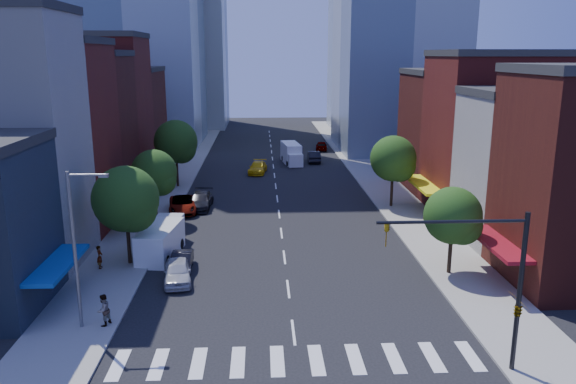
{
  "coord_description": "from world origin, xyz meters",
  "views": [
    {
      "loc": [
        -1.71,
        -28.65,
        15.19
      ],
      "look_at": [
        0.31,
        12.7,
        5.0
      ],
      "focal_mm": 35.0,
      "sensor_mm": 36.0,
      "label": 1
    }
  ],
  "objects_px": {
    "cargo_van_near": "(160,243)",
    "traffic_car_oncoming": "(314,156)",
    "parked_car_third": "(183,205)",
    "traffic_car_far": "(321,146)",
    "parked_car_rear": "(200,201)",
    "box_truck": "(292,154)",
    "parked_car_second": "(182,262)",
    "taxi": "(258,168)",
    "parked_car_front": "(178,271)",
    "pedestrian_near": "(100,257)",
    "pedestrian_far": "(103,310)",
    "cargo_van_far": "(164,236)"
  },
  "relations": [
    {
      "from": "parked_car_second",
      "to": "parked_car_third",
      "type": "bearing_deg",
      "value": 95.7
    },
    {
      "from": "parked_car_third",
      "to": "box_truck",
      "type": "distance_m",
      "value": 27.8
    },
    {
      "from": "parked_car_front",
      "to": "traffic_car_far",
      "type": "height_order",
      "value": "parked_car_front"
    },
    {
      "from": "parked_car_front",
      "to": "cargo_van_far",
      "type": "distance_m",
      "value": 6.97
    },
    {
      "from": "taxi",
      "to": "box_truck",
      "type": "distance_m",
      "value": 8.21
    },
    {
      "from": "cargo_van_far",
      "to": "taxi",
      "type": "height_order",
      "value": "cargo_van_far"
    },
    {
      "from": "traffic_car_oncoming",
      "to": "pedestrian_near",
      "type": "distance_m",
      "value": 45.31
    },
    {
      "from": "parked_car_rear",
      "to": "traffic_car_oncoming",
      "type": "relative_size",
      "value": 1.11
    },
    {
      "from": "parked_car_rear",
      "to": "box_truck",
      "type": "height_order",
      "value": "box_truck"
    },
    {
      "from": "cargo_van_near",
      "to": "traffic_car_oncoming",
      "type": "height_order",
      "value": "cargo_van_near"
    },
    {
      "from": "parked_car_second",
      "to": "cargo_van_near",
      "type": "distance_m",
      "value": 3.56
    },
    {
      "from": "parked_car_third",
      "to": "traffic_car_oncoming",
      "type": "xyz_separation_m",
      "value": [
        15.46,
        25.82,
        0.03
      ]
    },
    {
      "from": "parked_car_third",
      "to": "taxi",
      "type": "xyz_separation_m",
      "value": [
        7.35,
        18.37,
        -0.03
      ]
    },
    {
      "from": "parked_car_third",
      "to": "taxi",
      "type": "distance_m",
      "value": 19.78
    },
    {
      "from": "parked_car_third",
      "to": "cargo_van_near",
      "type": "height_order",
      "value": "cargo_van_near"
    },
    {
      "from": "box_truck",
      "to": "pedestrian_near",
      "type": "relative_size",
      "value": 4.26
    },
    {
      "from": "pedestrian_far",
      "to": "box_truck",
      "type": "bearing_deg",
      "value": -168.57
    },
    {
      "from": "parked_car_front",
      "to": "parked_car_second",
      "type": "relative_size",
      "value": 1.11
    },
    {
      "from": "parked_car_front",
      "to": "traffic_car_oncoming",
      "type": "bearing_deg",
      "value": 65.48
    },
    {
      "from": "parked_car_rear",
      "to": "cargo_van_far",
      "type": "relative_size",
      "value": 0.99
    },
    {
      "from": "pedestrian_near",
      "to": "traffic_car_oncoming",
      "type": "bearing_deg",
      "value": -28.9
    },
    {
      "from": "parked_car_second",
      "to": "cargo_van_near",
      "type": "relative_size",
      "value": 0.68
    },
    {
      "from": "cargo_van_far",
      "to": "pedestrian_near",
      "type": "bearing_deg",
      "value": -127.28
    },
    {
      "from": "parked_car_second",
      "to": "taxi",
      "type": "relative_size",
      "value": 0.79
    },
    {
      "from": "parked_car_third",
      "to": "box_truck",
      "type": "xyz_separation_m",
      "value": [
        12.16,
        24.99,
        0.56
      ]
    },
    {
      "from": "traffic_car_far",
      "to": "cargo_van_far",
      "type": "bearing_deg",
      "value": 75.36
    },
    {
      "from": "cargo_van_far",
      "to": "pedestrian_near",
      "type": "height_order",
      "value": "cargo_van_far"
    },
    {
      "from": "cargo_van_near",
      "to": "pedestrian_near",
      "type": "distance_m",
      "value": 4.56
    },
    {
      "from": "parked_car_rear",
      "to": "box_truck",
      "type": "distance_m",
      "value": 25.85
    },
    {
      "from": "parked_car_front",
      "to": "traffic_car_oncoming",
      "type": "distance_m",
      "value": 45.44
    },
    {
      "from": "parked_car_rear",
      "to": "traffic_car_oncoming",
      "type": "bearing_deg",
      "value": 63.29
    },
    {
      "from": "parked_car_third",
      "to": "pedestrian_near",
      "type": "relative_size",
      "value": 3.28
    },
    {
      "from": "cargo_van_near",
      "to": "pedestrian_far",
      "type": "xyz_separation_m",
      "value": [
        -1.23,
        -11.33,
        -0.12
      ]
    },
    {
      "from": "pedestrian_near",
      "to": "parked_car_front",
      "type": "bearing_deg",
      "value": -116.03
    },
    {
      "from": "parked_car_second",
      "to": "taxi",
      "type": "bearing_deg",
      "value": 79.46
    },
    {
      "from": "box_truck",
      "to": "cargo_van_far",
      "type": "bearing_deg",
      "value": -115.91
    },
    {
      "from": "parked_car_second",
      "to": "traffic_car_far",
      "type": "bearing_deg",
      "value": 71.53
    },
    {
      "from": "pedestrian_near",
      "to": "pedestrian_far",
      "type": "xyz_separation_m",
      "value": [
        2.65,
        -8.94,
        0.08
      ]
    },
    {
      "from": "parked_car_rear",
      "to": "taxi",
      "type": "distance_m",
      "value": 17.92
    },
    {
      "from": "pedestrian_near",
      "to": "cargo_van_far",
      "type": "bearing_deg",
      "value": -46.2
    },
    {
      "from": "parked_car_third",
      "to": "pedestrian_near",
      "type": "xyz_separation_m",
      "value": [
        -3.9,
        -15.14,
        0.22
      ]
    },
    {
      "from": "parked_car_second",
      "to": "pedestrian_near",
      "type": "distance_m",
      "value": 5.93
    },
    {
      "from": "traffic_car_oncoming",
      "to": "traffic_car_far",
      "type": "bearing_deg",
      "value": -100.31
    },
    {
      "from": "traffic_car_oncoming",
      "to": "pedestrian_near",
      "type": "xyz_separation_m",
      "value": [
        -19.36,
        -40.97,
        0.19
      ]
    },
    {
      "from": "parked_car_third",
      "to": "cargo_van_near",
      "type": "distance_m",
      "value": 12.75
    },
    {
      "from": "parked_car_rear",
      "to": "cargo_van_near",
      "type": "bearing_deg",
      "value": -93.73
    },
    {
      "from": "box_truck",
      "to": "pedestrian_near",
      "type": "distance_m",
      "value": 43.23
    },
    {
      "from": "cargo_van_near",
      "to": "taxi",
      "type": "height_order",
      "value": "cargo_van_near"
    },
    {
      "from": "parked_car_rear",
      "to": "parked_car_front",
      "type": "bearing_deg",
      "value": -85.98
    },
    {
      "from": "traffic_car_oncoming",
      "to": "cargo_van_near",
      "type": "bearing_deg",
      "value": 69.97
    }
  ]
}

